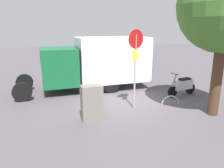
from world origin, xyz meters
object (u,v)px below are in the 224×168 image
(utility_cabinet, at_px, (92,103))
(bike_rack_hoop, at_px, (170,104))
(motorcycle, at_px, (183,85))
(stop_sign, at_px, (135,57))
(box_truck_near, at_px, (96,61))

(utility_cabinet, relative_size, bike_rack_hoop, 1.59)
(motorcycle, height_order, stop_sign, stop_sign)
(motorcycle, bearing_deg, bike_rack_hoop, 26.59)
(stop_sign, bearing_deg, bike_rack_hoop, -178.89)
(stop_sign, bearing_deg, motorcycle, -159.88)
(bike_rack_hoop, bearing_deg, box_truck_near, -50.15)
(box_truck_near, bearing_deg, motorcycle, 146.73)
(box_truck_near, relative_size, motorcycle, 4.09)
(box_truck_near, height_order, stop_sign, stop_sign)
(motorcycle, bearing_deg, box_truck_near, -43.14)
(bike_rack_hoop, bearing_deg, utility_cabinet, 11.54)
(box_truck_near, bearing_deg, utility_cabinet, 73.61)
(utility_cabinet, bearing_deg, box_truck_near, -102.46)
(motorcycle, relative_size, utility_cabinet, 1.32)
(box_truck_near, distance_m, stop_sign, 3.59)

